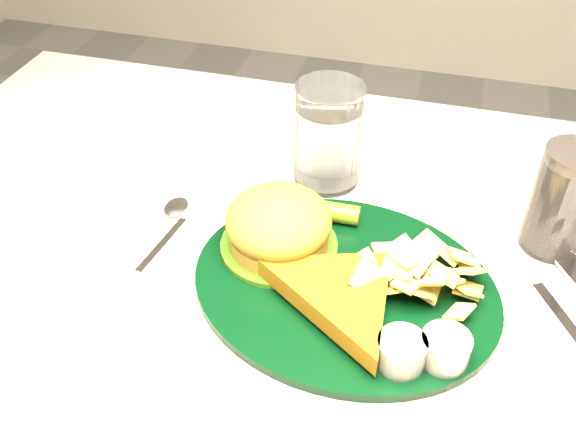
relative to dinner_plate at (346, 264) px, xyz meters
name	(u,v)px	position (x,y,z in m)	size (l,w,h in m)	color
dinner_plate	(346,264)	(0.00, 0.00, 0.00)	(0.34, 0.28, 0.08)	black
water_glass	(328,135)	(-0.06, 0.19, 0.03)	(0.09, 0.09, 0.14)	white
cola_glass	(564,201)	(0.22, 0.13, 0.03)	(0.07, 0.07, 0.13)	black
fork_napkin	(573,326)	(0.24, 0.01, -0.03)	(0.14, 0.18, 0.01)	white
spoon	(162,243)	(-0.22, 0.01, -0.03)	(0.04, 0.14, 0.01)	white
wrapped_straw	(338,208)	(-0.03, 0.13, -0.03)	(0.22, 0.08, 0.01)	silver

